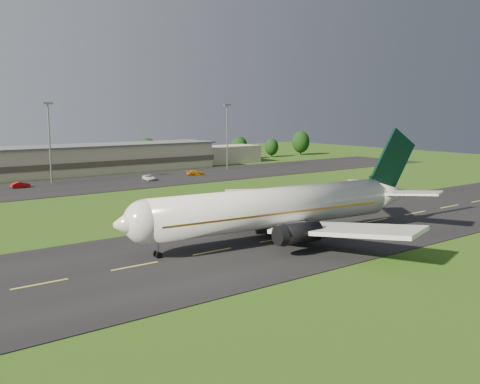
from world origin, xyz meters
TOP-DOWN VIEW (x-y plane):
  - ground at (0.00, 0.00)m, footprint 360.00×360.00m
  - taxiway at (0.00, 0.00)m, footprint 220.00×30.00m
  - apron at (0.00, 72.00)m, footprint 260.00×30.00m
  - airliner at (11.25, -0.09)m, footprint 51.24×41.96m
  - terminal at (6.40, 96.18)m, footprint 145.00×16.00m
  - light_mast_centre at (5.00, 80.00)m, footprint 2.40×1.20m
  - light_mast_east at (60.00, 80.00)m, footprint 2.40×1.20m
  - tree_line at (33.34, 106.58)m, footprint 198.13×8.28m
  - service_vehicle_b at (-3.77, 75.65)m, footprint 4.43×1.80m
  - service_vehicle_c at (27.36, 70.12)m, footprint 3.01×5.31m
  - service_vehicle_d at (43.13, 72.42)m, footprint 5.12×3.04m

SIDE VIEW (x-z plane):
  - ground at x=0.00m, z-range 0.00..0.00m
  - taxiway at x=0.00m, z-range 0.00..0.10m
  - apron at x=0.00m, z-range 0.00..0.10m
  - service_vehicle_d at x=43.13m, z-range 0.10..1.49m
  - service_vehicle_c at x=27.36m, z-range 0.10..1.50m
  - service_vehicle_b at x=-3.77m, z-range 0.10..1.53m
  - terminal at x=6.40m, z-range -0.21..8.19m
  - airliner at x=11.25m, z-range -3.13..12.45m
  - tree_line at x=33.34m, z-range -0.19..9.75m
  - light_mast_centre at x=5.00m, z-range 2.56..22.91m
  - light_mast_east at x=60.00m, z-range 2.56..22.91m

